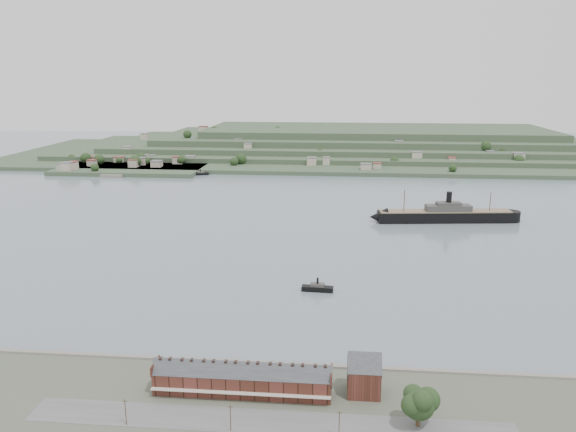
# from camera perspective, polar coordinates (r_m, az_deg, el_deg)

# --- Properties ---
(ground) EXTENTS (1400.00, 1400.00, 0.00)m
(ground) POSITION_cam_1_polar(r_m,az_deg,el_deg) (336.88, 1.96, -2.79)
(ground) COLOR slate
(ground) RESTS_ON ground
(terrace_row) EXTENTS (55.60, 9.80, 11.07)m
(terrace_row) POSITION_cam_1_polar(r_m,az_deg,el_deg) (181.13, -4.67, -16.22)
(terrace_row) COLOR #402117
(terrace_row) RESTS_ON ground
(gabled_building) EXTENTS (10.40, 10.18, 14.09)m
(gabled_building) POSITION_cam_1_polar(r_m,az_deg,el_deg) (181.86, 7.73, -15.68)
(gabled_building) COLOR #402117
(gabled_building) RESTS_ON ground
(far_peninsula) EXTENTS (760.00, 309.00, 30.00)m
(far_peninsula) POSITION_cam_1_polar(r_m,az_deg,el_deg) (720.03, 6.10, 7.22)
(far_peninsula) COLOR #32452E
(far_peninsula) RESTS_ON ground
(steamship) EXTENTS (104.12, 23.49, 25.00)m
(steamship) POSITION_cam_1_polar(r_m,az_deg,el_deg) (398.93, 15.31, 0.09)
(steamship) COLOR black
(steamship) RESTS_ON ground
(tugboat) EXTENTS (14.90, 4.81, 6.61)m
(tugboat) POSITION_cam_1_polar(r_m,az_deg,el_deg) (264.32, 3.01, -7.30)
(tugboat) COLOR black
(tugboat) RESTS_ON ground
(ferry_west) EXTENTS (17.05, 8.90, 6.16)m
(ferry_west) POSITION_cam_1_polar(r_m,az_deg,el_deg) (572.51, -8.88, 4.29)
(ferry_west) COLOR black
(ferry_west) RESTS_ON ground
(fig_tree) EXTENTS (11.17, 9.67, 12.47)m
(fig_tree) POSITION_cam_1_polar(r_m,az_deg,el_deg) (168.61, 13.29, -18.00)
(fig_tree) COLOR #41311E
(fig_tree) RESTS_ON ground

